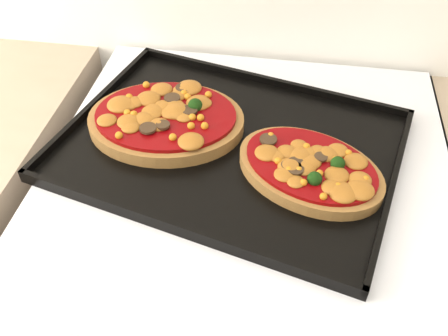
% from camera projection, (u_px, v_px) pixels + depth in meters
% --- Properties ---
extents(stove, '(0.60, 0.60, 0.91)m').
position_uv_depth(stove, '(241.00, 323.00, 1.04)').
color(stove, silver).
rests_on(stove, floor).
extents(baking_tray, '(0.55, 0.46, 0.02)m').
position_uv_depth(baking_tray, '(229.00, 144.00, 0.74)').
color(baking_tray, black).
rests_on(baking_tray, stove).
extents(pizza_left, '(0.25, 0.20, 0.03)m').
position_uv_depth(pizza_left, '(166.00, 118.00, 0.76)').
color(pizza_left, '#A27038').
rests_on(pizza_left, baking_tray).
extents(pizza_right, '(0.25, 0.22, 0.03)m').
position_uv_depth(pizza_right, '(310.00, 167.00, 0.69)').
color(pizza_right, '#A27038').
rests_on(pizza_right, baking_tray).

